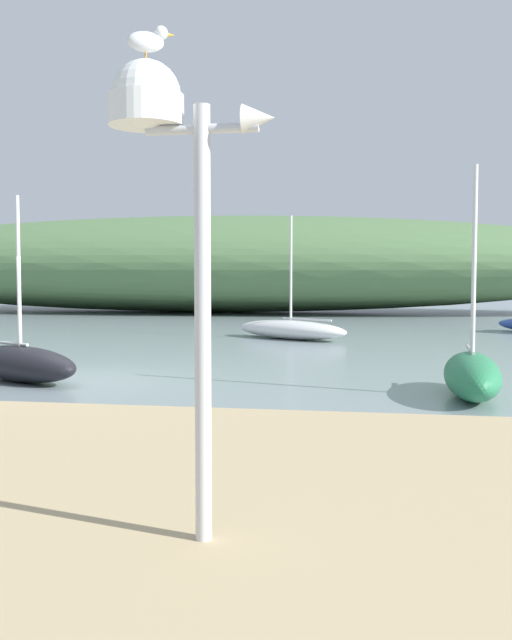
% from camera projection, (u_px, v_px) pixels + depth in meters
% --- Properties ---
extents(ground_plane, '(120.00, 120.00, 0.00)m').
position_uv_depth(ground_plane, '(80.00, 380.00, 14.49)').
color(ground_plane, gray).
extents(distant_hill, '(49.69, 12.14, 5.48)m').
position_uv_depth(distant_hill, '(201.00, 264.00, 41.39)').
color(distant_hill, '#517547').
rests_on(distant_hill, ground).
extents(mast_structure, '(1.20, 0.54, 3.47)m').
position_uv_depth(mast_structure, '(162.00, 143.00, 5.11)').
color(mast_structure, silver).
rests_on(mast_structure, beach_sand).
extents(seagull_on_radar, '(0.34, 0.22, 0.25)m').
position_uv_depth(seagull_on_radar, '(148.00, 40.00, 5.09)').
color(seagull_on_radar, orange).
rests_on(seagull_on_radar, mast_structure).
extents(sailboat_west_reach, '(4.42, 3.40, 4.08)m').
position_uv_depth(sailboat_west_reach, '(291.00, 329.00, 23.76)').
color(sailboat_west_reach, white).
rests_on(sailboat_west_reach, ground).
extents(sailboat_centre_water, '(3.36, 2.43, 3.70)m').
position_uv_depth(sailboat_centre_water, '(21.00, 363.00, 14.32)').
color(sailboat_centre_water, black).
rests_on(sailboat_centre_water, ground).
extents(sailboat_far_left, '(1.07, 3.11, 4.02)m').
position_uv_depth(sailboat_far_left, '(472.00, 374.00, 12.40)').
color(sailboat_far_left, '#287A4C').
rests_on(sailboat_far_left, ground).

